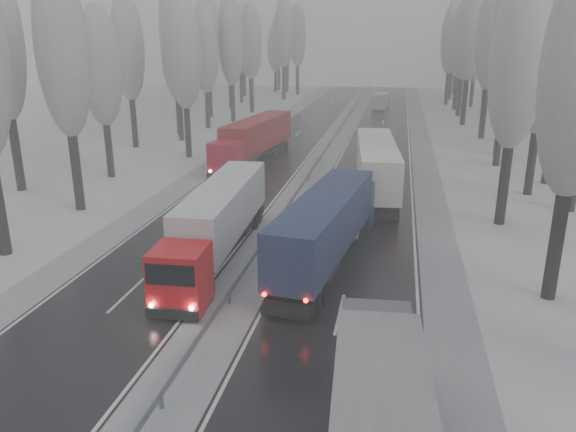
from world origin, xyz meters
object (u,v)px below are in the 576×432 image
(truck_cream_box, at_px, (376,163))
(truck_red_white, at_px, (219,218))
(truck_blue_box, at_px, (330,221))
(box_truck_distant, at_px, (381,101))
(truck_red_red, at_px, (254,138))

(truck_cream_box, distance_m, truck_red_white, 16.96)
(truck_blue_box, bearing_deg, truck_cream_box, 90.47)
(box_truck_distant, relative_size, truck_red_red, 0.44)
(truck_blue_box, distance_m, truck_red_white, 6.33)
(truck_red_white, bearing_deg, truck_cream_box, 58.87)
(truck_blue_box, height_order, truck_red_red, truck_red_red)
(truck_cream_box, xyz_separation_m, truck_red_red, (-12.35, 9.64, -0.10))
(truck_cream_box, xyz_separation_m, box_truck_distant, (-1.58, 55.44, -1.20))
(truck_blue_box, relative_size, truck_red_white, 1.04)
(truck_red_white, xyz_separation_m, truck_red_red, (-4.22, 24.52, 0.15))
(truck_red_red, bearing_deg, truck_red_white, -73.33)
(truck_red_white, bearing_deg, box_truck_distant, 82.21)
(truck_red_red, bearing_deg, truck_blue_box, -59.52)
(truck_blue_box, distance_m, box_truck_distant, 69.96)
(truck_blue_box, distance_m, truck_cream_box, 14.62)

